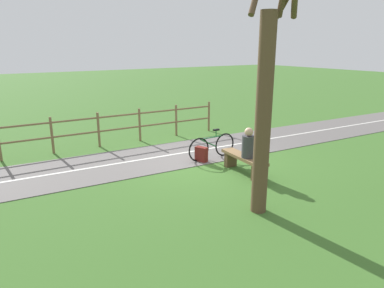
{
  "coord_description": "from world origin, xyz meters",
  "views": [
    {
      "loc": [
        -8.13,
        5.48,
        3.29
      ],
      "look_at": [
        -0.67,
        0.8,
        0.8
      ],
      "focal_mm": 32.72,
      "sensor_mm": 36.0,
      "label": 1
    }
  ],
  "objects_px": {
    "bicycle": "(212,146)",
    "tree_mid_field": "(265,106)",
    "person_seated": "(248,145)",
    "bench": "(244,161)",
    "backpack": "(201,155)"
  },
  "relations": [
    {
      "from": "person_seated",
      "to": "bicycle",
      "type": "xyz_separation_m",
      "value": [
        1.63,
        -0.02,
        -0.45
      ]
    },
    {
      "from": "tree_mid_field",
      "to": "person_seated",
      "type": "bearing_deg",
      "value": -33.87
    },
    {
      "from": "bicycle",
      "to": "tree_mid_field",
      "type": "relative_size",
      "value": 0.37
    },
    {
      "from": "backpack",
      "to": "bench",
      "type": "bearing_deg",
      "value": -162.39
    },
    {
      "from": "bench",
      "to": "person_seated",
      "type": "relative_size",
      "value": 2.08
    },
    {
      "from": "tree_mid_field",
      "to": "bench",
      "type": "bearing_deg",
      "value": -31.77
    },
    {
      "from": "bench",
      "to": "backpack",
      "type": "distance_m",
      "value": 1.44
    },
    {
      "from": "bicycle",
      "to": "backpack",
      "type": "height_order",
      "value": "bicycle"
    },
    {
      "from": "bench",
      "to": "person_seated",
      "type": "height_order",
      "value": "person_seated"
    },
    {
      "from": "bicycle",
      "to": "backpack",
      "type": "relative_size",
      "value": 3.75
    },
    {
      "from": "bench",
      "to": "bicycle",
      "type": "distance_m",
      "value": 1.46
    },
    {
      "from": "bicycle",
      "to": "tree_mid_field",
      "type": "bearing_deg",
      "value": 68.46
    },
    {
      "from": "tree_mid_field",
      "to": "backpack",
      "type": "bearing_deg",
      "value": -12.66
    },
    {
      "from": "person_seated",
      "to": "backpack",
      "type": "distance_m",
      "value": 1.71
    },
    {
      "from": "bench",
      "to": "bicycle",
      "type": "relative_size",
      "value": 0.98
    }
  ]
}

